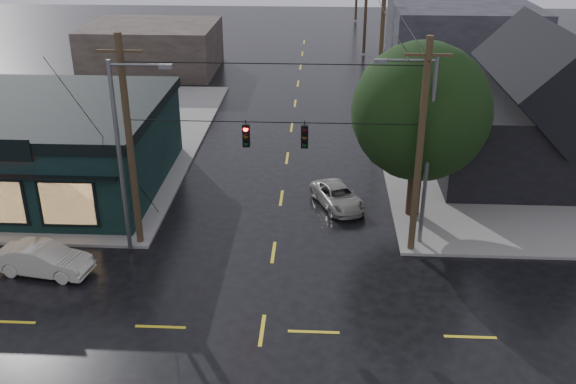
# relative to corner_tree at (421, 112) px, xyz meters

# --- Properties ---
(ground_plane) EXTENTS (160.00, 160.00, 0.00)m
(ground_plane) POSITION_rel_corner_tree_xyz_m (-7.00, -10.20, -5.72)
(ground_plane) COLOR black
(pizza_shop) EXTENTS (16.30, 12.34, 4.90)m
(pizza_shop) POSITION_rel_corner_tree_xyz_m (-22.00, 2.74, -3.16)
(pizza_shop) COLOR black
(pizza_shop) RESTS_ON ground
(ne_building) EXTENTS (12.60, 11.60, 8.75)m
(ne_building) POSITION_rel_corner_tree_xyz_m (8.00, 6.80, -1.25)
(ne_building) COLOR black
(ne_building) RESTS_ON ground
(corner_tree) EXTENTS (6.88, 6.88, 9.03)m
(corner_tree) POSITION_rel_corner_tree_xyz_m (0.00, 0.00, 0.00)
(corner_tree) COLOR black
(corner_tree) RESTS_ON ground
(utility_pole_nw) EXTENTS (2.00, 0.32, 10.15)m
(utility_pole_nw) POSITION_rel_corner_tree_xyz_m (-13.50, -3.70, -5.72)
(utility_pole_nw) COLOR #302315
(utility_pole_nw) RESTS_ON ground
(utility_pole_ne) EXTENTS (2.00, 0.32, 10.15)m
(utility_pole_ne) POSITION_rel_corner_tree_xyz_m (-0.50, -3.70, -5.72)
(utility_pole_ne) COLOR #302315
(utility_pole_ne) RESTS_ON ground
(utility_pole_far_a) EXTENTS (2.00, 0.32, 9.65)m
(utility_pole_far_a) POSITION_rel_corner_tree_xyz_m (-0.50, 17.80, -5.72)
(utility_pole_far_a) COLOR #302315
(utility_pole_far_a) RESTS_ON ground
(utility_pole_far_b) EXTENTS (2.00, 0.32, 9.15)m
(utility_pole_far_b) POSITION_rel_corner_tree_xyz_m (-0.50, 37.80, -5.72)
(utility_pole_far_b) COLOR #302315
(utility_pole_far_b) RESTS_ON ground
(utility_pole_far_c) EXTENTS (2.00, 0.32, 9.15)m
(utility_pole_far_c) POSITION_rel_corner_tree_xyz_m (-0.50, 57.80, -5.72)
(utility_pole_far_c) COLOR #302315
(utility_pole_far_c) RESTS_ON ground
(span_signal_assembly) EXTENTS (13.00, 0.48, 1.23)m
(span_signal_assembly) POSITION_rel_corner_tree_xyz_m (-6.90, -3.70, -0.02)
(span_signal_assembly) COLOR black
(span_signal_assembly) RESTS_ON ground
(streetlight_nw) EXTENTS (5.40, 0.30, 9.15)m
(streetlight_nw) POSITION_rel_corner_tree_xyz_m (-13.80, -4.40, -5.72)
(streetlight_nw) COLOR slate
(streetlight_nw) RESTS_ON ground
(streetlight_ne) EXTENTS (5.40, 0.30, 9.15)m
(streetlight_ne) POSITION_rel_corner_tree_xyz_m (-0.00, -3.00, -5.72)
(streetlight_ne) COLOR slate
(streetlight_ne) RESTS_ON ground
(bg_building_west) EXTENTS (12.00, 10.00, 4.40)m
(bg_building_west) POSITION_rel_corner_tree_xyz_m (-21.00, 29.80, -3.52)
(bg_building_west) COLOR #322724
(bg_building_west) RESTS_ON ground
(bg_building_east) EXTENTS (14.00, 12.00, 5.60)m
(bg_building_east) POSITION_rel_corner_tree_xyz_m (9.00, 34.80, -2.92)
(bg_building_east) COLOR black
(bg_building_east) RESTS_ON ground
(sedan_cream) EXTENTS (4.44, 2.13, 1.40)m
(sedan_cream) POSITION_rel_corner_tree_xyz_m (-17.04, -6.56, -5.02)
(sedan_cream) COLOR #B9B7A3
(sedan_cream) RESTS_ON ground
(suv_silver) EXTENTS (3.33, 4.52, 1.14)m
(suv_silver) POSITION_rel_corner_tree_xyz_m (-3.88, 0.95, -5.15)
(suv_silver) COLOR gray
(suv_silver) RESTS_ON ground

